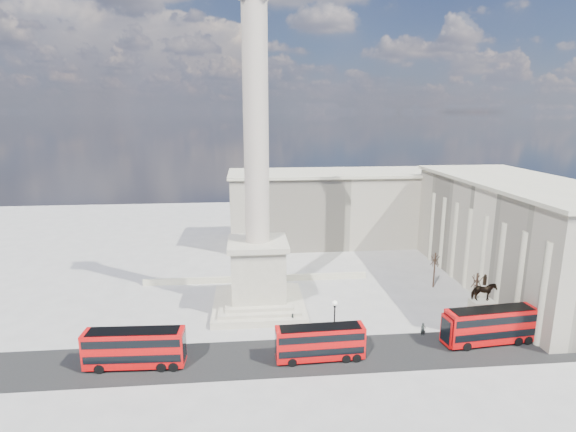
% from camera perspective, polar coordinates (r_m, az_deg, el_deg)
% --- Properties ---
extents(ground, '(180.00, 180.00, 0.00)m').
position_cam_1_polar(ground, '(67.26, -3.59, -13.25)').
color(ground, '#A09D97').
rests_on(ground, ground).
extents(asphalt_road, '(120.00, 9.00, 0.01)m').
position_cam_1_polar(asphalt_road, '(58.81, 1.86, -17.36)').
color(asphalt_road, black).
rests_on(asphalt_road, ground).
extents(nelsons_column, '(14.00, 14.00, 49.85)m').
position_cam_1_polar(nelsons_column, '(67.45, -3.89, -1.45)').
color(nelsons_column, '#BBB39C').
rests_on(nelsons_column, ground).
extents(balustrade_wall, '(40.00, 0.60, 1.10)m').
position_cam_1_polar(balustrade_wall, '(81.71, -3.98, -7.94)').
color(balustrade_wall, beige).
rests_on(balustrade_wall, ground).
extents(building_east, '(19.00, 46.00, 18.60)m').
position_cam_1_polar(building_east, '(86.78, 27.28, -2.06)').
color(building_east, beige).
rests_on(building_east, ground).
extents(building_northeast, '(51.00, 17.00, 16.60)m').
position_cam_1_polar(building_northeast, '(104.81, 6.59, 1.15)').
color(building_northeast, beige).
rests_on(building_northeast, ground).
extents(red_bus_a, '(11.80, 3.19, 4.75)m').
position_cam_1_polar(red_bus_a, '(58.36, -18.82, -15.58)').
color(red_bus_a, red).
rests_on(red_bus_a, ground).
extents(red_bus_b, '(10.94, 2.89, 4.40)m').
position_cam_1_polar(red_bus_b, '(57.13, 4.16, -15.72)').
color(red_bus_b, red).
rests_on(red_bus_b, ground).
extents(red_bus_c, '(10.88, 3.83, 4.32)m').
position_cam_1_polar(red_bus_c, '(65.86, 23.42, -12.78)').
color(red_bus_c, red).
rests_on(red_bus_c, ground).
extents(red_bus_d, '(12.25, 3.84, 4.89)m').
position_cam_1_polar(red_bus_d, '(66.01, 24.37, -12.53)').
color(red_bus_d, red).
rests_on(red_bus_d, ground).
extents(victorian_lamp, '(0.59, 0.59, 6.91)m').
position_cam_1_polar(victorian_lamp, '(58.18, 5.91, -13.24)').
color(victorian_lamp, black).
rests_on(victorian_lamp, ground).
extents(equestrian_statue, '(3.91, 2.94, 8.17)m').
position_cam_1_polar(equestrian_statue, '(69.31, 23.38, -10.96)').
color(equestrian_statue, beige).
rests_on(equestrian_statue, ground).
extents(bare_tree_near, '(1.89, 1.89, 8.29)m').
position_cam_1_polar(bare_tree_near, '(69.94, 31.80, -8.41)').
color(bare_tree_near, '#332319').
rests_on(bare_tree_near, ground).
extents(bare_tree_mid, '(1.78, 1.78, 6.77)m').
position_cam_1_polar(bare_tree_mid, '(73.18, 22.88, -7.53)').
color(bare_tree_mid, '#332319').
rests_on(bare_tree_mid, ground).
extents(bare_tree_far, '(1.60, 1.60, 6.54)m').
position_cam_1_polar(bare_tree_far, '(81.51, 18.19, -5.20)').
color(bare_tree_far, '#332319').
rests_on(bare_tree_far, ground).
extents(pedestrian_walking, '(0.73, 0.53, 1.88)m').
position_cam_1_polar(pedestrian_walking, '(65.56, 16.78, -13.64)').
color(pedestrian_walking, black).
rests_on(pedestrian_walking, ground).
extents(pedestrian_standing, '(1.12, 1.04, 1.85)m').
position_cam_1_polar(pedestrian_standing, '(70.36, 25.68, -12.53)').
color(pedestrian_standing, black).
rests_on(pedestrian_standing, ground).
extents(pedestrian_crossing, '(0.48, 0.96, 1.58)m').
position_cam_1_polar(pedestrian_crossing, '(66.24, 0.59, -12.90)').
color(pedestrian_crossing, black).
rests_on(pedestrian_crossing, ground).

